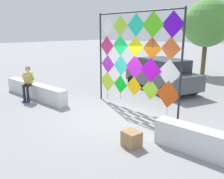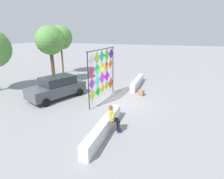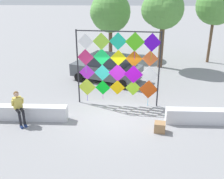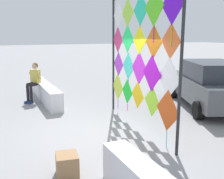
# 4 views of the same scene
# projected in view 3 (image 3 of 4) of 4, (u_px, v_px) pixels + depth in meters

# --- Properties ---
(ground) EXTENTS (120.00, 120.00, 0.00)m
(ground) POSITION_uv_depth(u_px,v_px,m) (116.00, 116.00, 12.33)
(ground) COLOR gray
(plaza_ledge_left) EXTENTS (4.43, 0.45, 0.68)m
(plaza_ledge_left) POSITION_uv_depth(u_px,v_px,m) (19.00, 112.00, 11.90)
(plaza_ledge_left) COLOR silver
(plaza_ledge_left) RESTS_ON ground
(plaza_ledge_right) EXTENTS (4.43, 0.45, 0.68)m
(plaza_ledge_right) POSITION_uv_depth(u_px,v_px,m) (216.00, 117.00, 11.54)
(plaza_ledge_right) COLOR silver
(plaza_ledge_right) RESTS_ON ground
(kite_display_rack) EXTENTS (4.05, 0.39, 3.85)m
(kite_display_rack) POSITION_uv_depth(u_px,v_px,m) (119.00, 64.00, 12.67)
(kite_display_rack) COLOR #232328
(kite_display_rack) RESTS_ON ground
(seated_vendor) EXTENTS (0.69, 0.74, 1.53)m
(seated_vendor) POSITION_uv_depth(u_px,v_px,m) (19.00, 106.00, 11.28)
(seated_vendor) COLOR black
(seated_vendor) RESTS_ON ground
(parked_car) EXTENTS (4.68, 3.35, 1.67)m
(parked_car) POSITION_uv_depth(u_px,v_px,m) (107.00, 68.00, 16.39)
(parked_car) COLOR #4C5156
(parked_car) RESTS_ON ground
(cardboard_box_large) EXTENTS (0.52, 0.48, 0.43)m
(cardboard_box_large) POSITION_uv_depth(u_px,v_px,m) (160.00, 127.00, 10.95)
(cardboard_box_large) COLOR #9E754C
(cardboard_box_large) RESTS_ON ground
(tree_far_right) EXTENTS (2.91, 2.81, 5.48)m
(tree_far_right) POSITION_uv_depth(u_px,v_px,m) (162.00, 10.00, 17.64)
(tree_far_right) COLOR brown
(tree_far_right) RESTS_ON ground
(tree_palm_like) EXTENTS (2.75, 2.75, 5.62)m
(tree_palm_like) POSITION_uv_depth(u_px,v_px,m) (216.00, 7.00, 18.90)
(tree_palm_like) COLOR brown
(tree_palm_like) RESTS_ON ground
(tree_broadleaf) EXTENTS (3.23, 3.33, 5.19)m
(tree_broadleaf) POSITION_uv_depth(u_px,v_px,m) (110.00, 12.00, 20.99)
(tree_broadleaf) COLOR brown
(tree_broadleaf) RESTS_ON ground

